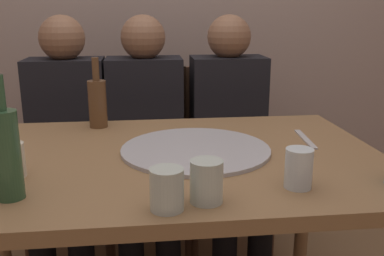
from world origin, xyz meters
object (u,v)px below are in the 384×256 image
object	(u,v)px
pizza_tray	(196,149)
tumbler_far	(207,181)
dining_table	(160,180)
table_knife	(305,139)
chair_left	(73,148)
short_glass	(12,160)
beer_bottle	(6,152)
chair_right	(224,143)
guest_in_sweater	(66,132)
wine_bottle	(97,102)
chair_middle	(146,145)
guest_by_wall	(231,127)
tumbler_near	(299,168)
wine_glass	(167,189)
guest_in_beanie	(146,129)

from	to	relation	value
pizza_tray	tumbler_far	xyz separation A→B (m)	(-0.02, -0.38, 0.05)
dining_table	pizza_tray	size ratio (longest dim) A/B	2.94
table_knife	chair_left	distance (m)	1.21
short_glass	chair_left	size ratio (longest dim) A/B	0.10
dining_table	pizza_tray	bearing A→B (deg)	11.89
tumbler_far	short_glass	distance (m)	0.54
beer_bottle	short_glass	bearing A→B (deg)	103.06
chair_right	guest_in_sweater	size ratio (longest dim) A/B	0.77
beer_bottle	table_knife	xyz separation A→B (m)	(0.88, 0.38, -0.11)
wine_bottle	table_knife	xyz separation A→B (m)	(0.73, -0.26, -0.10)
beer_bottle	guest_in_sweater	size ratio (longest dim) A/B	0.26
beer_bottle	chair_middle	bearing A→B (deg)	73.53
short_glass	guest_by_wall	size ratio (longest dim) A/B	0.08
tumbler_far	chair_middle	bearing A→B (deg)	96.22
tumbler_near	dining_table	bearing A→B (deg)	139.08
beer_bottle	table_knife	bearing A→B (deg)	23.35
wine_bottle	wine_glass	bearing A→B (deg)	-73.54
chair_middle	chair_right	xyz separation A→B (m)	(0.41, 0.00, 0.00)
dining_table	beer_bottle	world-z (taller)	beer_bottle
guest_in_sweater	guest_by_wall	size ratio (longest dim) A/B	1.00
pizza_tray	wine_glass	bearing A→B (deg)	-105.79
wine_bottle	beer_bottle	world-z (taller)	beer_bottle
tumbler_near	chair_middle	world-z (taller)	chair_middle
beer_bottle	wine_glass	bearing A→B (deg)	-15.81
wine_bottle	chair_middle	xyz separation A→B (m)	(0.18, 0.49, -0.34)
tumbler_far	chair_left	xyz separation A→B (m)	(-0.50, 1.21, -0.29)
wine_glass	table_knife	distance (m)	0.71
chair_right	guest_by_wall	xyz separation A→B (m)	(0.00, -0.15, 0.13)
pizza_tray	table_knife	size ratio (longest dim) A/B	2.18
dining_table	wine_glass	world-z (taller)	wine_glass
pizza_tray	chair_right	size ratio (longest dim) A/B	0.53
short_glass	guest_by_wall	world-z (taller)	guest_by_wall
wine_bottle	wine_glass	xyz separation A→B (m)	(0.22, -0.75, -0.05)
tumbler_near	guest_in_beanie	bearing A→B (deg)	110.69
guest_by_wall	chair_right	bearing A→B (deg)	-90.00
tumbler_far	guest_in_sweater	size ratio (longest dim) A/B	0.09
guest_in_sweater	dining_table	bearing A→B (deg)	120.06
chair_middle	chair_right	size ratio (longest dim) A/B	1.00
table_knife	chair_left	world-z (taller)	chair_left
table_knife	guest_in_sweater	distance (m)	1.10
tumbler_near	guest_by_wall	distance (m)	1.01
guest_in_sweater	guest_in_beanie	xyz separation A→B (m)	(0.37, 0.00, 0.00)
wine_bottle	beer_bottle	distance (m)	0.66
tumbler_far	wine_glass	xyz separation A→B (m)	(-0.09, -0.03, -0.00)
wine_bottle	guest_by_wall	xyz separation A→B (m)	(0.59, 0.34, -0.21)
guest_by_wall	dining_table	bearing A→B (deg)	62.01
wine_bottle	chair_left	size ratio (longest dim) A/B	0.30
dining_table	tumbler_near	distance (m)	0.47
table_knife	chair_middle	bearing A→B (deg)	41.19
tumbler_far	guest_in_beanie	size ratio (longest dim) A/B	0.09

